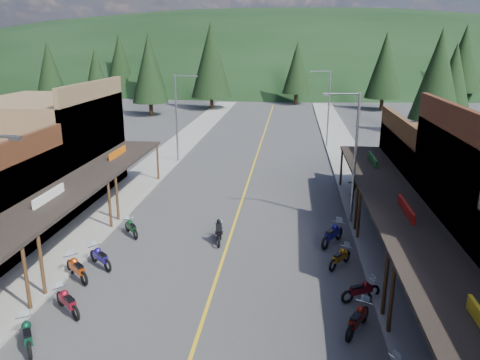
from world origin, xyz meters
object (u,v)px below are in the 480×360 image
(pine_0, at_px, (49,67))
(pine_2, at_px, (211,60))
(pine_9, at_px, (454,77))
(bike_east_8, at_px, (340,257))
(bike_east_7, at_px, (361,289))
(bike_west_5, at_px, (27,334))
(bike_west_7, at_px, (77,267))
(pine_11, at_px, (438,74))
(pine_5, at_px, (464,58))
(rider_on_bike, at_px, (219,233))
(bike_east_6, at_px, (358,318))
(shop_west_3, at_px, (48,148))
(pine_7, at_px, (120,60))
(bike_east_9, at_px, (332,233))
(bike_west_9, at_px, (131,227))
(shop_east_3, at_px, (451,173))
(pine_4, at_px, (385,65))
(streetlight_1, at_px, (178,114))
(bike_west_8, at_px, (100,256))
(pine_8, at_px, (97,81))
(bike_west_6, at_px, (67,301))
(streetlight_3, at_px, (327,105))
(pine_10, at_px, (149,70))
(streetlight_2, at_px, (353,153))
(pedestrian_east_b, at_px, (353,183))

(pine_0, relative_size, pine_2, 0.79)
(pine_9, height_order, bike_east_8, pine_9)
(pine_2, relative_size, bike_east_7, 7.57)
(bike_west_5, distance_m, bike_west_7, 5.13)
(pine_11, distance_m, bike_east_7, 41.84)
(pine_5, relative_size, rider_on_bike, 7.10)
(bike_east_6, bearing_deg, shop_west_3, 172.13)
(pine_7, height_order, bike_east_9, pine_7)
(bike_west_9, height_order, bike_east_6, bike_east_6)
(pine_0, distance_m, bike_west_5, 75.98)
(shop_east_3, distance_m, pine_4, 49.11)
(streetlight_1, distance_m, bike_west_8, 21.61)
(pine_4, bearing_deg, shop_east_3, -94.98)
(pine_8, relative_size, bike_west_6, 4.94)
(pine_9, bearing_deg, bike_west_9, -126.40)
(shop_west_3, height_order, bike_west_5, shop_west_3)
(pine_5, distance_m, bike_west_5, 87.67)
(pine_4, xyz_separation_m, pine_5, (16.00, 12.00, 0.75))
(bike_west_8, bearing_deg, bike_east_8, -42.78)
(streetlight_3, bearing_deg, bike_west_9, -116.57)
(pine_0, bearing_deg, bike_east_7, -53.59)
(bike_west_5, distance_m, bike_west_6, 2.36)
(bike_west_7, relative_size, bike_east_6, 1.02)
(pine_7, xyz_separation_m, bike_east_8, (37.89, -73.89, -6.69))
(pine_2, bearing_deg, bike_west_8, -85.89)
(bike_west_9, distance_m, bike_east_9, 11.39)
(bike_east_7, height_order, rider_on_bike, rider_on_bike)
(streetlight_1, xyz_separation_m, pine_7, (-25.05, 54.00, 2.78))
(bike_west_9, distance_m, bike_east_8, 11.86)
(streetlight_1, bearing_deg, bike_west_6, -86.92)
(pine_10, bearing_deg, bike_west_8, -76.17)
(streetlight_2, height_order, bike_west_6, streetlight_2)
(streetlight_3, distance_m, pine_2, 32.92)
(shop_east_3, height_order, bike_east_9, shop_east_3)
(streetlight_2, distance_m, pine_7, 78.42)
(pine_9, relative_size, bike_west_9, 5.78)
(pine_0, relative_size, bike_west_9, 5.88)
(shop_east_3, distance_m, pedestrian_east_b, 6.44)
(shop_east_3, height_order, bike_west_7, shop_east_3)
(pine_11, distance_m, bike_west_5, 51.24)
(bike_west_8, xyz_separation_m, bike_east_7, (12.36, -1.80, -0.05))
(bike_west_9, bearing_deg, shop_west_3, 102.51)
(shop_east_3, relative_size, bike_east_9, 4.69)
(bike_east_8, height_order, pedestrian_east_b, pedestrian_east_b)
(streetlight_2, xyz_separation_m, rider_on_bike, (-7.44, -3.64, -3.88))
(bike_west_5, height_order, bike_west_8, bike_west_8)
(rider_on_bike, bearing_deg, pine_10, 104.73)
(streetlight_3, bearing_deg, rider_on_bike, -106.18)
(shop_west_3, distance_m, streetlight_1, 12.73)
(streetlight_1, xyz_separation_m, streetlight_2, (13.90, -14.00, 0.00))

